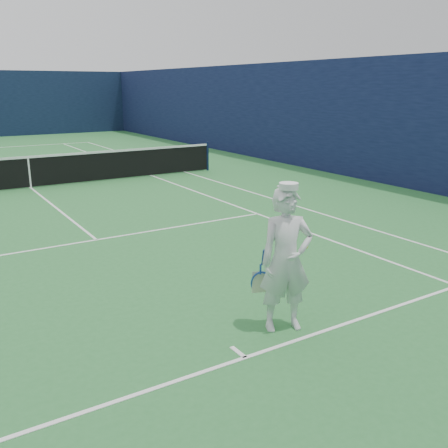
% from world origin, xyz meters
% --- Properties ---
extents(ground, '(80.00, 80.00, 0.00)m').
position_xyz_m(ground, '(0.00, 0.00, 0.00)').
color(ground, '#2A7034').
rests_on(ground, ground).
extents(court_markings, '(11.03, 23.83, 0.01)m').
position_xyz_m(court_markings, '(0.00, 0.00, 0.00)').
color(court_markings, white).
rests_on(court_markings, ground).
extents(windscreen_fence, '(20.12, 36.12, 4.00)m').
position_xyz_m(windscreen_fence, '(0.00, 0.00, 2.00)').
color(windscreen_fence, '#0D1933').
rests_on(windscreen_fence, ground).
extents(tennis_net, '(12.88, 0.09, 1.07)m').
position_xyz_m(tennis_net, '(0.00, 0.00, 0.55)').
color(tennis_net, '#141E4C').
rests_on(tennis_net, ground).
extents(tennis_player, '(0.80, 0.70, 1.95)m').
position_xyz_m(tennis_player, '(0.87, -11.52, 0.95)').
color(tennis_player, white).
rests_on(tennis_player, ground).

